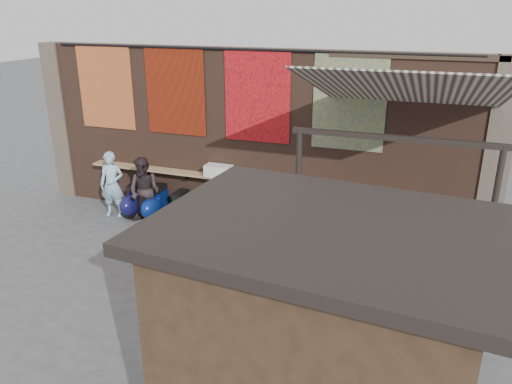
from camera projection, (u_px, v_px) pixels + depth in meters
The scene contains 35 objects.
ground at pixel (199, 269), 9.76m from camera, with size 70.00×70.00×0.00m, color #474749.
brick_wall at pixel (248, 138), 11.44m from camera, with size 10.00×0.40×4.00m, color brown.
pier_left at pixel (64, 121), 13.11m from camera, with size 0.50×0.50×4.00m, color #4C4238.
pier_right at pixel (495, 160), 9.77m from camera, with size 0.50×0.50×4.00m, color #4C4238.
eating_counter at pixel (242, 180), 11.43m from camera, with size 8.00×0.32×0.05m, color #9E7A51.
shelf_box at pixel (219, 171), 11.53m from camera, with size 0.63×0.33×0.27m, color white.
tapestry_redgold at pixel (106, 87), 12.06m from camera, with size 1.50×0.02×2.00m, color maroon.
tapestry_sun at pixel (175, 91), 11.45m from camera, with size 1.50×0.02×2.00m, color red.
tapestry_orange at pixel (257, 96), 10.81m from camera, with size 1.50×0.02×2.00m, color red.
tapestry_multi at pixel (349, 102), 10.16m from camera, with size 1.50×0.02×2.00m, color navy.
hang_rail at pixel (244, 49), 10.55m from camera, with size 0.06×0.06×9.50m, color black.
scooter_stool_0 at pixel (136, 200), 12.20m from camera, with size 0.37×0.83×0.78m, color #141348, non-canonical shape.
scooter_stool_1 at pixel (156, 202), 12.04m from camera, with size 0.37×0.83×0.78m, color navy, non-canonical shape.
scooter_stool_2 at pixel (179, 206), 11.90m from camera, with size 0.33×0.74×0.70m, color #0C541A, non-canonical shape.
scooter_stool_3 at pixel (201, 208), 11.62m from camera, with size 0.40×0.90×0.85m, color #83460B, non-canonical shape.
scooter_stool_4 at pixel (221, 213), 11.48m from camera, with size 0.35×0.78×0.74m, color black, non-canonical shape.
scooter_stool_5 at pixel (246, 216), 11.38m from camera, with size 0.32×0.72×0.68m, color #11551A, non-canonical shape.
scooter_stool_6 at pixel (268, 220), 11.12m from camera, with size 0.35×0.78×0.74m, color black, non-canonical shape.
scooter_stool_7 at pixel (292, 223), 11.03m from camera, with size 0.32×0.71×0.68m, color maroon, non-canonical shape.
scooter_stool_8 at pixel (317, 226), 10.80m from camera, with size 0.34×0.76×0.72m, color navy, non-canonical shape.
scooter_stool_9 at pixel (343, 230), 10.66m from camera, with size 0.33×0.74×0.70m, color #1B6E5B, non-canonical shape.
diner_left at pixel (112, 184), 12.03m from camera, with size 0.59×0.38×1.61m, color #97C2DC.
diner_right at pixel (145, 191), 11.59m from camera, with size 0.78×0.61×1.60m, color #2C2225.
shopper_navy at pixel (323, 234), 9.21m from camera, with size 1.04×0.43×1.77m, color black.
shopper_grey at pixel (477, 276), 7.73m from camera, with size 1.17×0.67×1.81m, color slate.
shopper_tan at pixel (303, 235), 9.25m from camera, with size 0.83×0.54×1.70m, color #806E52.
market_stall at pixel (318, 368), 4.95m from camera, with size 2.69×2.02×2.91m, color black.
stall_roof at pixel (325, 228), 4.42m from camera, with size 3.01×2.32×0.12m, color black.
stall_sign at pixel (349, 263), 5.60m from camera, with size 1.20×0.04×0.50m, color gold.
stall_shelf at pixel (344, 341), 5.97m from camera, with size 2.23×0.10×0.06m, color #473321.
awning_canvas at pixel (407, 89), 8.19m from camera, with size 3.20×3.40×0.03m, color beige.
awning_ledger at pixel (416, 56), 9.46m from camera, with size 3.30×0.08×0.12m, color #33261C.
awning_header at pixel (396, 138), 7.04m from camera, with size 3.00×0.08×0.08m, color black.
awning_post_left at pixel (297, 223), 8.02m from camera, with size 0.09×0.09×3.10m, color black.
awning_post_right at pixel (486, 251), 7.12m from camera, with size 0.09×0.09×3.10m, color black.
Camera 1 is at (4.00, -7.72, 4.81)m, focal length 35.00 mm.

